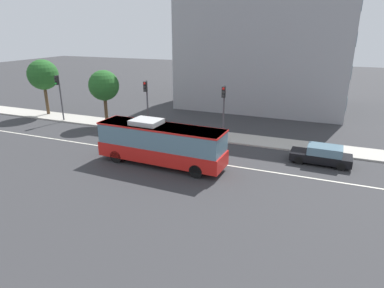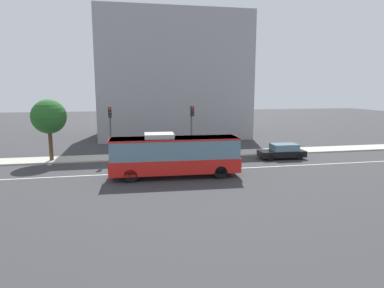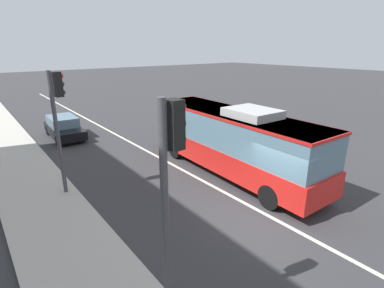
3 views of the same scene
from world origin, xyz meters
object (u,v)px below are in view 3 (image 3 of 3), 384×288
(sedan_black, at_px, (64,127))
(traffic_light_far_corner, at_px, (170,179))
(transit_bus, at_px, (232,139))
(traffic_light_near_corner, at_px, (58,113))

(sedan_black, distance_m, traffic_light_far_corner, 16.92)
(transit_bus, bearing_deg, traffic_light_far_corner, 128.34)
(transit_bus, distance_m, sedan_black, 12.47)
(transit_bus, height_order, sedan_black, transit_bus)
(transit_bus, relative_size, traffic_light_far_corner, 1.94)
(traffic_light_near_corner, xyz_separation_m, traffic_light_far_corner, (-7.85, -0.05, 0.00))
(sedan_black, bearing_deg, transit_bus, 24.60)
(sedan_black, distance_m, traffic_light_near_corner, 9.41)
(sedan_black, xyz_separation_m, traffic_light_far_corner, (-16.54, 2.19, 2.84))
(transit_bus, relative_size, sedan_black, 2.22)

